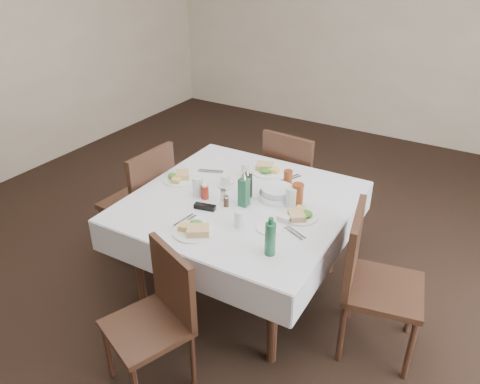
{
  "coord_description": "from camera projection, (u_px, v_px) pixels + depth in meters",
  "views": [
    {
      "loc": [
        1.53,
        -2.47,
        2.36
      ],
      "look_at": [
        0.07,
        -0.06,
        0.8
      ],
      "focal_mm": 35.0,
      "sensor_mm": 36.0,
      "label": 1
    }
  ],
  "objects": [
    {
      "name": "cutlery_w",
      "position": [
        211.0,
        172.0,
        3.57
      ],
      "size": [
        0.2,
        0.11,
        0.01
      ],
      "color": "silver",
      "rests_on": "dining_table"
    },
    {
      "name": "room_shell",
      "position": [
        235.0,
        55.0,
        2.85
      ],
      "size": [
        6.04,
        7.04,
        2.8
      ],
      "color": "beige",
      "rests_on": "ground"
    },
    {
      "name": "water_e",
      "position": [
        291.0,
        197.0,
        3.08
      ],
      "size": [
        0.08,
        0.08,
        0.14
      ],
      "color": "silver",
      "rests_on": "dining_table"
    },
    {
      "name": "pepper_shaker",
      "position": [
        226.0,
        201.0,
        3.1
      ],
      "size": [
        0.03,
        0.03,
        0.08
      ],
      "color": "#47311F",
      "rests_on": "dining_table"
    },
    {
      "name": "side_plate_a",
      "position": [
        237.0,
        173.0,
        3.54
      ],
      "size": [
        0.18,
        0.18,
        0.01
      ],
      "color": "white",
      "rests_on": "dining_table"
    },
    {
      "name": "sugar_caddy",
      "position": [
        284.0,
        219.0,
        2.94
      ],
      "size": [
        0.08,
        0.05,
        0.04
      ],
      "color": "white",
      "rests_on": "dining_table"
    },
    {
      "name": "bread_basket",
      "position": [
        277.0,
        193.0,
        3.2
      ],
      "size": [
        0.25,
        0.25,
        0.08
      ],
      "color": "silver",
      "rests_on": "dining_table"
    },
    {
      "name": "iced_tea_a",
      "position": [
        288.0,
        179.0,
        3.33
      ],
      "size": [
        0.06,
        0.06,
        0.13
      ],
      "color": "maroon",
      "rests_on": "dining_table"
    },
    {
      "name": "meal_south",
      "position": [
        195.0,
        229.0,
        2.84
      ],
      "size": [
        0.26,
        0.26,
        0.06
      ],
      "color": "white",
      "rests_on": "dining_table"
    },
    {
      "name": "sunglasses",
      "position": [
        205.0,
        207.0,
        3.08
      ],
      "size": [
        0.15,
        0.08,
        0.03
      ],
      "color": "black",
      "rests_on": "dining_table"
    },
    {
      "name": "side_plate_b",
      "position": [
        269.0,
        228.0,
        2.88
      ],
      "size": [
        0.16,
        0.16,
        0.01
      ],
      "color": "white",
      "rests_on": "dining_table"
    },
    {
      "name": "meal_east",
      "position": [
        300.0,
        215.0,
        2.99
      ],
      "size": [
        0.23,
        0.23,
        0.05
      ],
      "color": "white",
      "rests_on": "dining_table"
    },
    {
      "name": "chair_south",
      "position": [
        159.0,
        311.0,
        2.62
      ],
      "size": [
        0.54,
        0.54,
        0.88
      ],
      "color": "black",
      "rests_on": "ground"
    },
    {
      "name": "meal_west",
      "position": [
        179.0,
        177.0,
        3.45
      ],
      "size": [
        0.23,
        0.23,
        0.05
      ],
      "color": "white",
      "rests_on": "dining_table"
    },
    {
      "name": "coffee_mug",
      "position": [
        226.0,
        181.0,
        3.35
      ],
      "size": [
        0.13,
        0.12,
        0.09
      ],
      "color": "white",
      "rests_on": "dining_table"
    },
    {
      "name": "cutlery_s",
      "position": [
        185.0,
        221.0,
        2.96
      ],
      "size": [
        0.06,
        0.18,
        0.01
      ],
      "color": "silver",
      "rests_on": "dining_table"
    },
    {
      "name": "meal_north",
      "position": [
        267.0,
        169.0,
        3.56
      ],
      "size": [
        0.25,
        0.25,
        0.05
      ],
      "color": "white",
      "rests_on": "dining_table"
    },
    {
      "name": "chair_west",
      "position": [
        144.0,
        197.0,
        3.65
      ],
      "size": [
        0.48,
        0.48,
        0.97
      ],
      "color": "black",
      "rests_on": "ground"
    },
    {
      "name": "ketchup_bottle",
      "position": [
        205.0,
        192.0,
        3.19
      ],
      "size": [
        0.05,
        0.05,
        0.11
      ],
      "color": "maroon",
      "rests_on": "dining_table"
    },
    {
      "name": "iced_tea_b",
      "position": [
        297.0,
        195.0,
        3.09
      ],
      "size": [
        0.08,
        0.08,
        0.16
      ],
      "color": "maroon",
      "rests_on": "dining_table"
    },
    {
      "name": "cutlery_n",
      "position": [
        291.0,
        179.0,
        3.47
      ],
      "size": [
        0.11,
        0.18,
        0.01
      ],
      "color": "silver",
      "rests_on": "dining_table"
    },
    {
      "name": "water_n",
      "position": [
        245.0,
        170.0,
        3.47
      ],
      "size": [
        0.06,
        0.06,
        0.11
      ],
      "color": "silver",
      "rests_on": "dining_table"
    },
    {
      "name": "cutlery_e",
      "position": [
        295.0,
        233.0,
        2.84
      ],
      "size": [
        0.17,
        0.11,
        0.01
      ],
      "color": "silver",
      "rests_on": "dining_table"
    },
    {
      "name": "salt_shaker",
      "position": [
        223.0,
        195.0,
        3.17
      ],
      "size": [
        0.04,
        0.04,
        0.09
      ],
      "color": "white",
      "rests_on": "dining_table"
    },
    {
      "name": "ground_plane",
      "position": [
        236.0,
        275.0,
        3.68
      ],
      "size": [
        7.0,
        7.0,
        0.0
      ],
      "primitive_type": "plane",
      "color": "black"
    },
    {
      "name": "water_s",
      "position": [
        239.0,
        219.0,
        2.88
      ],
      "size": [
        0.06,
        0.06,
        0.11
      ],
      "color": "silver",
      "rests_on": "dining_table"
    },
    {
      "name": "water_w",
      "position": [
        198.0,
        186.0,
        3.22
      ],
      "size": [
        0.07,
        0.07,
        0.14
      ],
      "color": "silver",
      "rests_on": "dining_table"
    },
    {
      "name": "chair_north",
      "position": [
        292.0,
        176.0,
        3.99
      ],
      "size": [
        0.48,
        0.48,
        0.95
      ],
      "color": "black",
      "rests_on": "ground"
    },
    {
      "name": "oil_cruet_dark",
      "position": [
        247.0,
        185.0,
        3.18
      ],
      "size": [
        0.05,
        0.05,
        0.22
      ],
      "color": "black",
      "rests_on": "dining_table"
    },
    {
      "name": "chair_east",
      "position": [
        370.0,
        275.0,
        2.82
      ],
      "size": [
        0.54,
        0.54,
        0.97
      ],
      "color": "black",
      "rests_on": "ground"
    },
    {
      "name": "oil_cruet_green",
      "position": [
        244.0,
        191.0,
        3.08
      ],
      "size": [
        0.06,
        0.06,
        0.25
      ],
      "color": "#215E3C",
      "rests_on": "dining_table"
    },
    {
      "name": "dining_table",
      "position": [
        241.0,
        209.0,
        3.24
      ],
      "size": [
        1.46,
        1.46,
        0.76
      ],
      "color": "black",
      "rests_on": "ground"
    },
    {
      "name": "green_bottle",
      "position": [
        270.0,
        238.0,
        2.61
      ],
      "size": [
        0.06,
        0.06,
        0.24
      ],
      "color": "#215E3C",
      "rests_on": "dining_table"
    }
  ]
}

